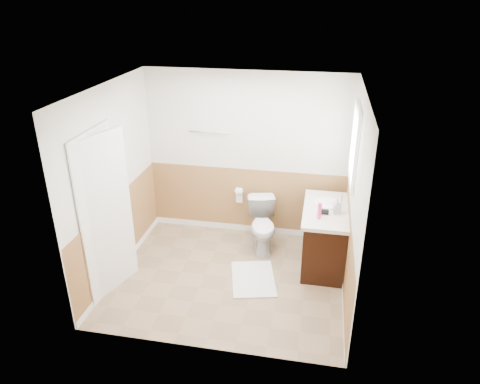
% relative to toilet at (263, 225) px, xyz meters
% --- Properties ---
extents(floor, '(3.00, 3.00, 0.00)m').
position_rel_toilet_xyz_m(floor, '(-0.32, -0.84, -0.36)').
color(floor, '#8C7051').
rests_on(floor, ground).
extents(ceiling, '(3.00, 3.00, 0.00)m').
position_rel_toilet_xyz_m(ceiling, '(-0.32, -0.84, 2.14)').
color(ceiling, white).
rests_on(ceiling, floor).
extents(wall_back, '(3.00, 0.00, 3.00)m').
position_rel_toilet_xyz_m(wall_back, '(-0.32, 0.46, 0.89)').
color(wall_back, silver).
rests_on(wall_back, floor).
extents(wall_front, '(3.00, 0.00, 3.00)m').
position_rel_toilet_xyz_m(wall_front, '(-0.32, -2.14, 0.89)').
color(wall_front, silver).
rests_on(wall_front, floor).
extents(wall_left, '(0.00, 3.00, 3.00)m').
position_rel_toilet_xyz_m(wall_left, '(-1.82, -0.84, 0.89)').
color(wall_left, silver).
rests_on(wall_left, floor).
extents(wall_right, '(0.00, 3.00, 3.00)m').
position_rel_toilet_xyz_m(wall_right, '(1.18, -0.84, 0.89)').
color(wall_right, silver).
rests_on(wall_right, floor).
extents(wainscot_back, '(3.00, 0.00, 3.00)m').
position_rel_toilet_xyz_m(wainscot_back, '(-0.32, 0.44, 0.14)').
color(wainscot_back, '#A47B41').
rests_on(wainscot_back, floor).
extents(wainscot_front, '(3.00, 0.00, 3.00)m').
position_rel_toilet_xyz_m(wainscot_front, '(-0.32, -2.13, 0.14)').
color(wainscot_front, '#A47B41').
rests_on(wainscot_front, floor).
extents(wainscot_left, '(0.00, 2.60, 2.60)m').
position_rel_toilet_xyz_m(wainscot_left, '(-1.81, -0.84, 0.14)').
color(wainscot_left, '#A47B41').
rests_on(wainscot_left, floor).
extents(wainscot_right, '(0.00, 2.60, 2.60)m').
position_rel_toilet_xyz_m(wainscot_right, '(1.16, -0.84, 0.14)').
color(wainscot_right, '#A47B41').
rests_on(wainscot_right, floor).
extents(toilet, '(0.56, 0.78, 0.72)m').
position_rel_toilet_xyz_m(toilet, '(0.00, 0.00, 0.00)').
color(toilet, silver).
rests_on(toilet, floor).
extents(bath_mat, '(0.72, 0.91, 0.02)m').
position_rel_toilet_xyz_m(bath_mat, '(0.00, -0.83, -0.35)').
color(bath_mat, white).
rests_on(bath_mat, floor).
extents(vanity_cabinet, '(0.55, 1.10, 0.80)m').
position_rel_toilet_xyz_m(vanity_cabinet, '(0.89, -0.26, 0.04)').
color(vanity_cabinet, black).
rests_on(vanity_cabinet, floor).
extents(vanity_knob_left, '(0.03, 0.03, 0.03)m').
position_rel_toilet_xyz_m(vanity_knob_left, '(0.59, -0.36, 0.19)').
color(vanity_knob_left, silver).
rests_on(vanity_knob_left, vanity_cabinet).
extents(vanity_knob_right, '(0.03, 0.03, 0.03)m').
position_rel_toilet_xyz_m(vanity_knob_right, '(0.59, -0.16, 0.19)').
color(vanity_knob_right, '#B7B7BE').
rests_on(vanity_knob_right, vanity_cabinet).
extents(countertop, '(0.60, 1.15, 0.05)m').
position_rel_toilet_xyz_m(countertop, '(0.88, -0.26, 0.46)').
color(countertop, white).
rests_on(countertop, vanity_cabinet).
extents(sink_basin, '(0.36, 0.36, 0.02)m').
position_rel_toilet_xyz_m(sink_basin, '(0.89, -0.11, 0.50)').
color(sink_basin, white).
rests_on(sink_basin, countertop).
extents(faucet, '(0.02, 0.02, 0.14)m').
position_rel_toilet_xyz_m(faucet, '(1.07, -0.11, 0.56)').
color(faucet, silver).
rests_on(faucet, countertop).
extents(lotion_bottle, '(0.05, 0.05, 0.22)m').
position_rel_toilet_xyz_m(lotion_bottle, '(0.79, -0.56, 0.60)').
color(lotion_bottle, '#F13E81').
rests_on(lotion_bottle, countertop).
extents(soap_dispenser, '(0.10, 0.11, 0.20)m').
position_rel_toilet_xyz_m(soap_dispenser, '(1.01, -0.36, 0.59)').
color(soap_dispenser, '#949FA7').
rests_on(soap_dispenser, countertop).
extents(hair_dryer_body, '(0.14, 0.07, 0.07)m').
position_rel_toilet_xyz_m(hair_dryer_body, '(0.84, -0.42, 0.52)').
color(hair_dryer_body, black).
rests_on(hair_dryer_body, countertop).
extents(hair_dryer_handle, '(0.03, 0.03, 0.07)m').
position_rel_toilet_xyz_m(hair_dryer_handle, '(0.81, -0.32, 0.49)').
color(hair_dryer_handle, black).
rests_on(hair_dryer_handle, countertop).
extents(mirror_panel, '(0.02, 0.35, 0.90)m').
position_rel_toilet_xyz_m(mirror_panel, '(1.15, 0.26, 1.19)').
color(mirror_panel, silver).
rests_on(mirror_panel, wall_right).
extents(window_frame, '(0.04, 0.80, 1.00)m').
position_rel_toilet_xyz_m(window_frame, '(1.15, -0.26, 1.39)').
color(window_frame, white).
rests_on(window_frame, wall_right).
extents(window_glass, '(0.01, 0.70, 0.90)m').
position_rel_toilet_xyz_m(window_glass, '(1.16, -0.26, 1.39)').
color(window_glass, white).
rests_on(window_glass, wall_right).
extents(door, '(0.29, 0.78, 2.04)m').
position_rel_toilet_xyz_m(door, '(-1.72, -1.29, 0.66)').
color(door, white).
rests_on(door, wall_left).
extents(door_frame, '(0.02, 0.92, 2.10)m').
position_rel_toilet_xyz_m(door_frame, '(-1.80, -1.29, 0.67)').
color(door_frame, white).
rests_on(door_frame, wall_left).
extents(door_knob, '(0.06, 0.06, 0.06)m').
position_rel_toilet_xyz_m(door_knob, '(-1.66, -0.96, 0.59)').
color(door_knob, silver).
rests_on(door_knob, door).
extents(towel_bar, '(0.62, 0.02, 0.02)m').
position_rel_toilet_xyz_m(towel_bar, '(-0.87, 0.40, 1.24)').
color(towel_bar, silver).
rests_on(towel_bar, wall_back).
extents(tp_holder_bar, '(0.14, 0.02, 0.02)m').
position_rel_toilet_xyz_m(tp_holder_bar, '(-0.42, 0.38, 0.34)').
color(tp_holder_bar, silver).
rests_on(tp_holder_bar, wall_back).
extents(tp_roll, '(0.10, 0.11, 0.11)m').
position_rel_toilet_xyz_m(tp_roll, '(-0.42, 0.38, 0.34)').
color(tp_roll, white).
rests_on(tp_roll, tp_holder_bar).
extents(tp_sheet, '(0.10, 0.01, 0.16)m').
position_rel_toilet_xyz_m(tp_sheet, '(-0.42, 0.38, 0.23)').
color(tp_sheet, white).
rests_on(tp_sheet, tp_roll).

